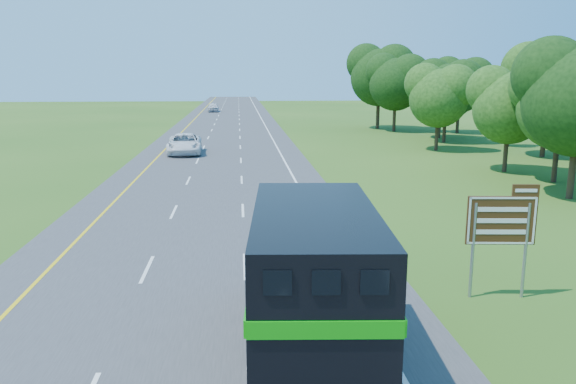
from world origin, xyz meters
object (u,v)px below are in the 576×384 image
object	(u,v)px
exit_sign	(502,225)
white_suv	(185,144)
horse_truck	(313,276)
far_car	(213,107)

from	to	relation	value
exit_sign	white_suv	bearing A→B (deg)	116.29
horse_truck	white_suv	size ratio (longest dim) A/B	1.42
horse_truck	far_car	size ratio (longest dim) A/B	1.81
horse_truck	exit_sign	xyz separation A→B (m)	(6.57, 3.41, 0.24)
horse_truck	white_suv	xyz separation A→B (m)	(-6.77, 38.81, -1.26)
horse_truck	white_suv	bearing A→B (deg)	104.26
far_car	exit_sign	size ratio (longest dim) A/B	1.37
white_suv	exit_sign	size ratio (longest dim) A/B	1.74
horse_truck	exit_sign	bearing A→B (deg)	31.77
exit_sign	horse_truck	bearing A→B (deg)	-146.95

